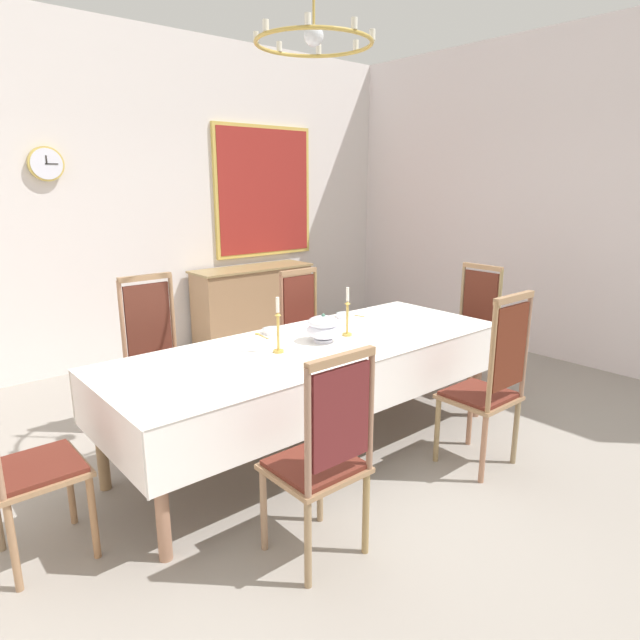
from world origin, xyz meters
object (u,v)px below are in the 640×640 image
chandelier (314,41)px  spoon_secondary (352,314)px  soup_tureen (323,328)px  bowl_near_left (274,331)px  chair_south_a (323,455)px  chair_south_b (490,382)px  sideboard (253,305)px  dining_table (315,354)px  candlestick_west (278,330)px  candlestick_east (347,316)px  chair_north_a (158,357)px  bowl_near_right (345,315)px  framed_painting (264,192)px  chair_north_b (307,329)px  mounted_clock (46,164)px  spoon_primary (259,334)px  chair_head_west (20,456)px  chair_head_east (471,327)px

chandelier → spoon_secondary: bearing=29.4°
soup_tureen → bowl_near_left: size_ratio=1.42×
chair_south_a → chair_south_b: size_ratio=0.93×
chair_south_b → sideboard: (0.45, 3.44, -0.15)m
dining_table → candlestick_west: size_ratio=7.87×
candlestick_east → chandelier: (-0.31, 0.00, 1.76)m
chair_north_a → soup_tureen: size_ratio=4.97×
bowl_near_right → framed_painting: framed_painting is taller
chair_south_b → candlestick_east: 1.07m
soup_tureen → bowl_near_right: size_ratio=1.63×
sideboard → framed_painting: 1.37m
chair_north_b → framed_painting: 2.32m
chair_south_a → mounted_clock: mounted_clock is taller
candlestick_west → spoon_primary: candlestick_west is taller
chair_south_b → bowl_near_left: chair_south_b is taller
dining_table → chandelier: chandelier is taller
chair_south_a → bowl_near_left: (0.67, 1.33, 0.23)m
chandelier → mounted_clock: bearing=107.6°
soup_tureen → candlestick_west: bearing=180.0°
candlestick_west → chair_head_west: bearing=180.0°
dining_table → spoon_primary: (-0.17, 0.42, 0.08)m
soup_tureen → bowl_near_left: (-0.14, 0.40, -0.08)m
chair_south_b → chair_north_b: (0.00, 1.88, -0.03)m
soup_tureen → chandelier: size_ratio=0.33×
mounted_clock → chair_north_b: bearing=-49.1°
candlestick_west → spoon_primary: size_ratio=2.07×
dining_table → chair_north_b: bearing=53.4°
dining_table → chair_north_a: 1.20m
chair_south_a → sideboard: size_ratio=0.78×
bowl_near_left → spoon_secondary: bearing=2.5°
dining_table → bowl_near_left: size_ratio=16.96×
bowl_near_left → framed_painting: (1.58, 2.36, 0.94)m
dining_table → bowl_near_right: (0.67, 0.41, 0.09)m
chair_head_west → spoon_secondary: chair_head_west is taller
soup_tureen → chandelier: (-0.08, 0.00, 1.80)m
sideboard → chandelier: (-1.15, -2.50, 2.23)m
chair_head_west → bowl_near_right: chair_head_west is taller
chair_head_east → spoon_secondary: 1.19m
candlestick_east → bowl_near_left: 0.55m
framed_painting → candlestick_east: bearing=-113.7°
chair_north_a → mounted_clock: size_ratio=3.91×
candlestick_east → dining_table: bearing=180.0°
dining_table → framed_painting: (1.52, 2.76, 1.03)m
candlestick_east → sideboard: 2.68m
chair_south_a → chair_north_a: (-0.00, 1.88, 0.03)m
chair_head_west → candlestick_west: (1.55, 0.00, 0.35)m
bowl_near_right → chandelier: 2.03m
chair_south_a → candlestick_west: (0.42, 0.94, 0.36)m
chair_head_east → spoon_primary: 2.08m
candlestick_east → spoon_primary: (-0.48, 0.42, -0.14)m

